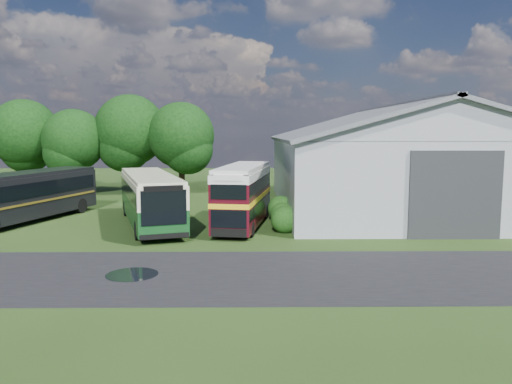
{
  "coord_description": "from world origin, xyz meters",
  "views": [
    {
      "loc": [
        3.51,
        -23.59,
        6.02
      ],
      "look_at": [
        3.89,
        8.0,
        2.21
      ],
      "focal_mm": 35.0,
      "sensor_mm": 36.0,
      "label": 1
    }
  ],
  "objects_px": {
    "bus_maroon_double": "(243,196)",
    "bus_dark_single": "(25,196)",
    "storage_shed": "(394,155)",
    "bus_green_single": "(150,198)"
  },
  "relations": [
    {
      "from": "bus_maroon_double",
      "to": "bus_dark_single",
      "type": "height_order",
      "value": "bus_maroon_double"
    },
    {
      "from": "storage_shed",
      "to": "bus_dark_single",
      "type": "relative_size",
      "value": 1.99
    },
    {
      "from": "storage_shed",
      "to": "bus_green_single",
      "type": "xyz_separation_m",
      "value": [
        -17.94,
        -7.65,
        -2.38
      ]
    },
    {
      "from": "bus_green_single",
      "to": "bus_dark_single",
      "type": "distance_m",
      "value": 8.68
    },
    {
      "from": "bus_green_single",
      "to": "bus_maroon_double",
      "type": "distance_m",
      "value": 6.04
    },
    {
      "from": "bus_maroon_double",
      "to": "bus_dark_single",
      "type": "xyz_separation_m",
      "value": [
        -14.6,
        1.78,
        -0.17
      ]
    },
    {
      "from": "bus_maroon_double",
      "to": "bus_dark_single",
      "type": "distance_m",
      "value": 14.71
    },
    {
      "from": "bus_maroon_double",
      "to": "bus_green_single",
      "type": "bearing_deg",
      "value": -175.38
    },
    {
      "from": "bus_green_single",
      "to": "bus_maroon_double",
      "type": "relative_size",
      "value": 1.32
    },
    {
      "from": "bus_dark_single",
      "to": "bus_green_single",
      "type": "bearing_deg",
      "value": 8.11
    }
  ]
}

